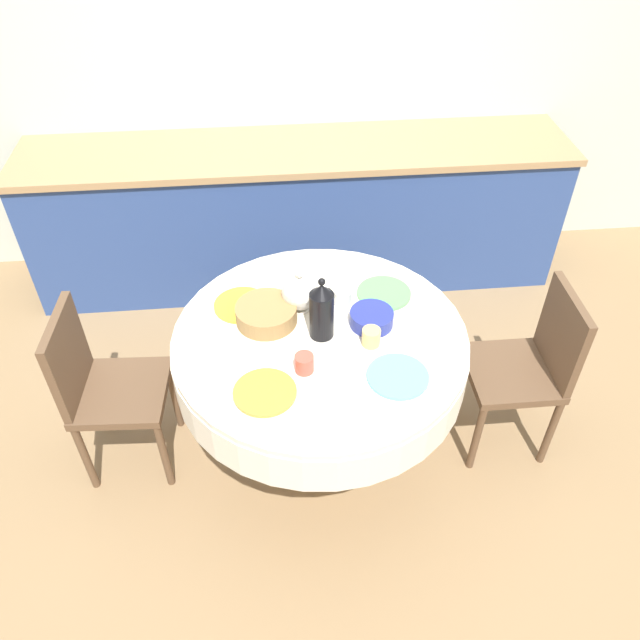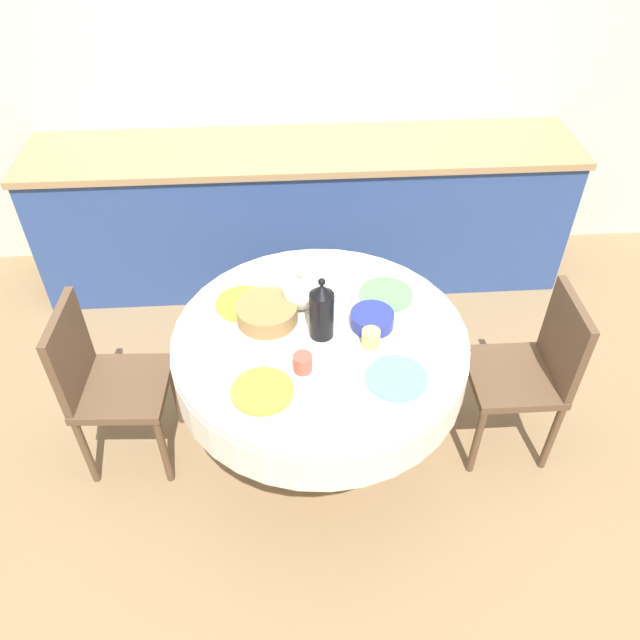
% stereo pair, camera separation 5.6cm
% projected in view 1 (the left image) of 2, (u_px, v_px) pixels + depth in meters
% --- Properties ---
extents(ground_plane, '(12.00, 12.00, 0.00)m').
position_uv_depth(ground_plane, '(320.00, 447.00, 3.12)').
color(ground_plane, '#8E704C').
extents(wall_back, '(7.00, 0.05, 2.60)m').
position_uv_depth(wall_back, '(290.00, 57.00, 3.60)').
color(wall_back, beige).
rests_on(wall_back, ground_plane).
extents(kitchen_counter, '(3.24, 0.64, 0.90)m').
position_uv_depth(kitchen_counter, '(298.00, 214.00, 3.91)').
color(kitchen_counter, '#2D4784').
rests_on(kitchen_counter, ground_plane).
extents(dining_table, '(1.25, 1.25, 0.77)m').
position_uv_depth(dining_table, '(320.00, 356.00, 2.69)').
color(dining_table, tan).
rests_on(dining_table, ground_plane).
extents(chair_left, '(0.40, 0.40, 0.88)m').
position_uv_depth(chair_left, '(529.00, 364.00, 2.85)').
color(chair_left, brown).
rests_on(chair_left, ground_plane).
extents(chair_right, '(0.42, 0.42, 0.88)m').
position_uv_depth(chair_right, '(103.00, 384.00, 2.76)').
color(chair_right, brown).
rests_on(chair_right, ground_plane).
extents(plate_near_left, '(0.24, 0.24, 0.01)m').
position_uv_depth(plate_near_left, '(265.00, 392.00, 2.36)').
color(plate_near_left, orange).
rests_on(plate_near_left, dining_table).
extents(cup_near_left, '(0.08, 0.08, 0.08)m').
position_uv_depth(cup_near_left, '(304.00, 363.00, 2.43)').
color(cup_near_left, '#CC4C3D').
rests_on(cup_near_left, dining_table).
extents(plate_near_right, '(0.24, 0.24, 0.01)m').
position_uv_depth(plate_near_right, '(398.00, 376.00, 2.42)').
color(plate_near_right, '#60BCB7').
rests_on(plate_near_right, dining_table).
extents(cup_near_right, '(0.08, 0.08, 0.08)m').
position_uv_depth(cup_near_right, '(371.00, 337.00, 2.54)').
color(cup_near_right, '#DBB766').
rests_on(cup_near_right, dining_table).
extents(plate_far_left, '(0.24, 0.24, 0.01)m').
position_uv_depth(plate_far_left, '(242.00, 305.00, 2.74)').
color(plate_far_left, yellow).
rests_on(plate_far_left, dining_table).
extents(cup_far_left, '(0.08, 0.08, 0.08)m').
position_uv_depth(cup_far_left, '(269.00, 323.00, 2.61)').
color(cup_far_left, '#CC4C3D').
rests_on(cup_far_left, dining_table).
extents(plate_far_right, '(0.24, 0.24, 0.01)m').
position_uv_depth(plate_far_right, '(384.00, 293.00, 2.80)').
color(plate_far_right, '#5BA85B').
rests_on(plate_far_right, dining_table).
extents(cup_far_right, '(0.08, 0.08, 0.08)m').
position_uv_depth(cup_far_right, '(343.00, 298.00, 2.73)').
color(cup_far_right, white).
rests_on(cup_far_right, dining_table).
extents(coffee_carafe, '(0.10, 0.10, 0.29)m').
position_uv_depth(coffee_carafe, '(322.00, 311.00, 2.53)').
color(coffee_carafe, black).
rests_on(coffee_carafe, dining_table).
extents(teapot, '(0.22, 0.16, 0.21)m').
position_uv_depth(teapot, '(300.00, 292.00, 2.68)').
color(teapot, silver).
rests_on(teapot, dining_table).
extents(bread_basket, '(0.26, 0.26, 0.08)m').
position_uv_depth(bread_basket, '(266.00, 314.00, 2.65)').
color(bread_basket, olive).
rests_on(bread_basket, dining_table).
extents(fruit_bowl, '(0.19, 0.19, 0.06)m').
position_uv_depth(fruit_bowl, '(372.00, 318.00, 2.64)').
color(fruit_bowl, navy).
rests_on(fruit_bowl, dining_table).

